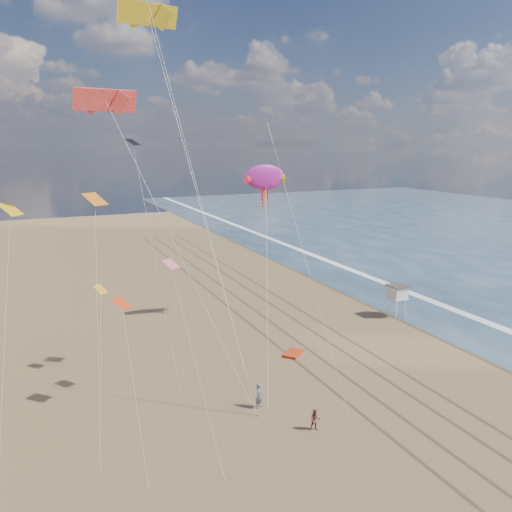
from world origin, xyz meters
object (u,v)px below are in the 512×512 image
Objects in this scene: grounded_kite at (293,353)px; lifeguard_stand at (397,293)px; show_kite at (265,178)px; kite_flyer_b at (315,420)px; kite_flyer_a at (259,395)px.

lifeguard_stand is at bearing -23.06° from grounded_kite.
kite_flyer_b is (-6.45, -22.03, -15.19)m from show_kite.
show_kite is 12.74× the size of kite_flyer_a.
lifeguard_stand is at bearing -9.29° from kite_flyer_a.
show_kite is at bearing 158.79° from lifeguard_stand.
kite_flyer_a reaches higher than grounded_kite.
grounded_kite is at bearing 87.62° from kite_flyer_b.
grounded_kite is 12.83m from kite_flyer_b.
kite_flyer_a is (-22.94, -12.11, -1.89)m from lifeguard_stand.
kite_flyer_b reaches higher than grounded_kite.
kite_flyer_b is (2.27, -4.40, -0.20)m from kite_flyer_a.
show_kite reaches higher than grounded_kite.
grounded_kite is at bearing -99.75° from show_kite.
show_kite is at bearing 26.56° from kite_flyer_a.
show_kite is at bearing 92.87° from kite_flyer_b.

